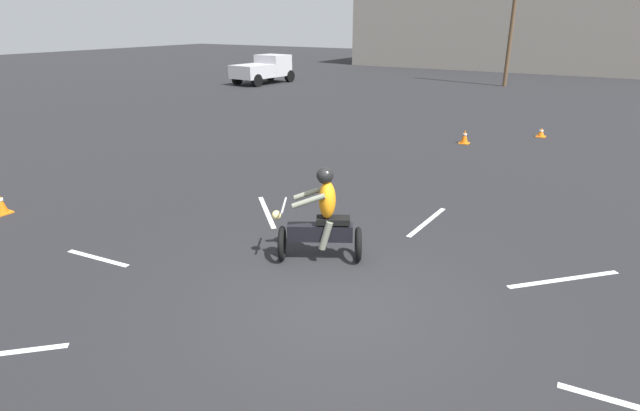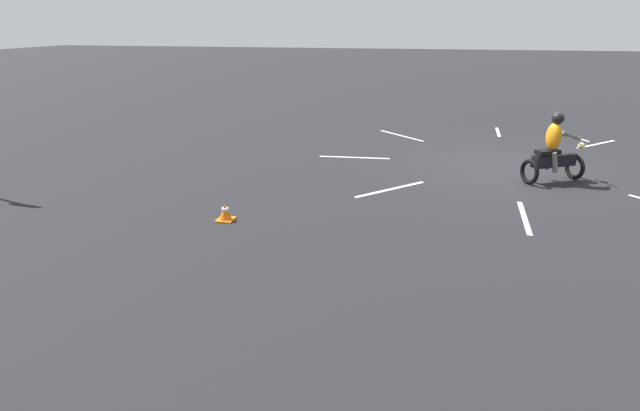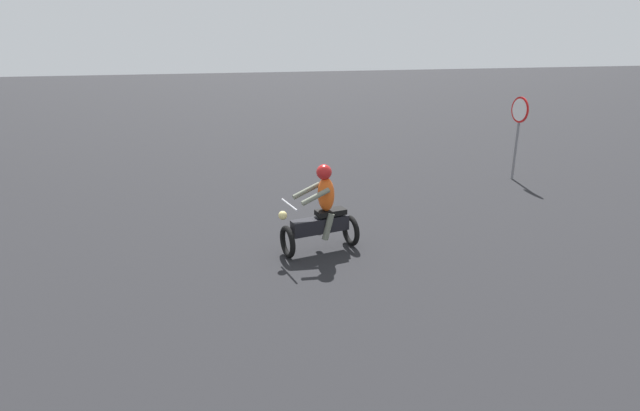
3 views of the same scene
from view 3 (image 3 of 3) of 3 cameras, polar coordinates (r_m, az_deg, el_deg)
motorcycle_rider_background at (r=9.16m, az=0.20°, el=-1.00°), size 0.86×1.55×1.66m
stop_sign at (r=14.88m, az=21.75°, el=8.92°), size 0.70×0.08×2.30m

